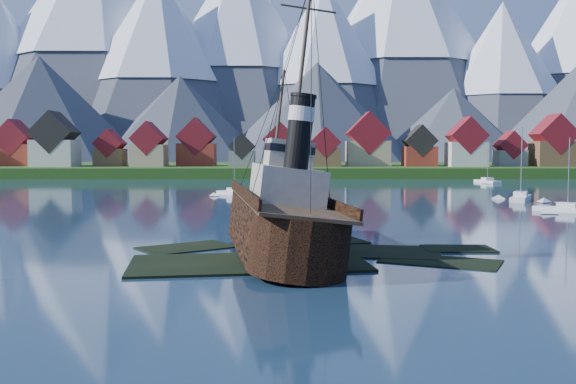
{
  "coord_description": "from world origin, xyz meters",
  "views": [
    {
      "loc": [
        -0.1,
        -50.68,
        8.96
      ],
      "look_at": [
        0.05,
        6.0,
        5.0
      ],
      "focal_mm": 40.0,
      "sensor_mm": 36.0,
      "label": 1
    }
  ],
  "objects_px": {
    "tugboat_wreck": "(277,217)",
    "sailboat_e": "(487,182)",
    "sailboat_c": "(234,194)",
    "sailboat_d": "(521,199)",
    "sailboat_f": "(568,210)"
  },
  "relations": [
    {
      "from": "sailboat_c",
      "to": "sailboat_d",
      "type": "height_order",
      "value": "sailboat_d"
    },
    {
      "from": "sailboat_c",
      "to": "sailboat_f",
      "type": "relative_size",
      "value": 1.05
    },
    {
      "from": "sailboat_d",
      "to": "sailboat_e",
      "type": "relative_size",
      "value": 1.16
    },
    {
      "from": "tugboat_wreck",
      "to": "sailboat_e",
      "type": "distance_m",
      "value": 118.09
    },
    {
      "from": "sailboat_c",
      "to": "sailboat_d",
      "type": "bearing_deg",
      "value": -55.84
    },
    {
      "from": "sailboat_f",
      "to": "sailboat_d",
      "type": "bearing_deg",
      "value": 39.77
    },
    {
      "from": "sailboat_e",
      "to": "sailboat_c",
      "type": "bearing_deg",
      "value": -157.7
    },
    {
      "from": "sailboat_f",
      "to": "tugboat_wreck",
      "type": "bearing_deg",
      "value": 170.6
    },
    {
      "from": "tugboat_wreck",
      "to": "sailboat_d",
      "type": "distance_m",
      "value": 65.8
    },
    {
      "from": "tugboat_wreck",
      "to": "sailboat_f",
      "type": "distance_m",
      "value": 52.06
    },
    {
      "from": "tugboat_wreck",
      "to": "sailboat_d",
      "type": "height_order",
      "value": "tugboat_wreck"
    },
    {
      "from": "tugboat_wreck",
      "to": "sailboat_d",
      "type": "xyz_separation_m",
      "value": [
        40.14,
        52.07,
        -2.68
      ]
    },
    {
      "from": "sailboat_c",
      "to": "sailboat_e",
      "type": "relative_size",
      "value": 1.02
    },
    {
      "from": "tugboat_wreck",
      "to": "sailboat_e",
      "type": "relative_size",
      "value": 2.69
    },
    {
      "from": "sailboat_e",
      "to": "sailboat_f",
      "type": "relative_size",
      "value": 1.03
    }
  ]
}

